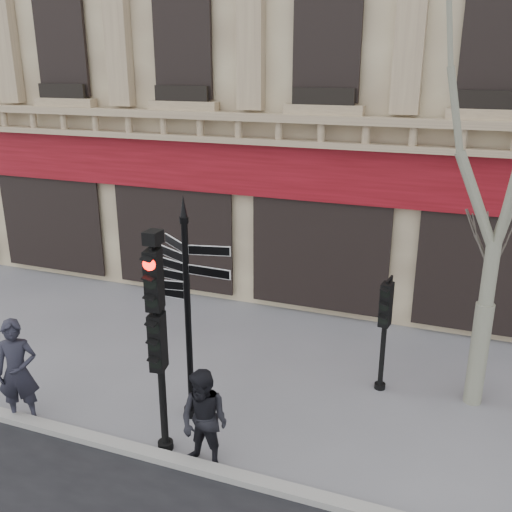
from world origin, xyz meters
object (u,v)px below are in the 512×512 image
(traffic_signal_main, at_px, (158,318))
(pedestrian_a, at_px, (17,372))
(fingerpost, at_px, (186,274))
(pedestrian_b, at_px, (204,421))
(traffic_signal_secondary, at_px, (385,316))

(traffic_signal_main, relative_size, pedestrian_a, 1.93)
(fingerpost, relative_size, pedestrian_b, 2.39)
(fingerpost, distance_m, pedestrian_a, 3.46)
(traffic_signal_main, bearing_deg, fingerpost, 81.09)
(traffic_signal_secondary, xyz_separation_m, pedestrian_a, (-5.77, -3.29, -0.58))
(pedestrian_b, bearing_deg, traffic_signal_secondary, 65.03)
(fingerpost, bearing_deg, pedestrian_a, -144.07)
(traffic_signal_secondary, bearing_deg, pedestrian_b, -117.01)
(fingerpost, relative_size, traffic_signal_main, 1.08)
(fingerpost, height_order, pedestrian_b, fingerpost)
(traffic_signal_secondary, bearing_deg, pedestrian_a, -143.64)
(pedestrian_a, distance_m, pedestrian_b, 3.58)
(traffic_signal_secondary, distance_m, pedestrian_b, 4.02)
(pedestrian_a, xyz_separation_m, pedestrian_b, (3.58, 0.00, -0.12))
(traffic_signal_secondary, distance_m, pedestrian_a, 6.67)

